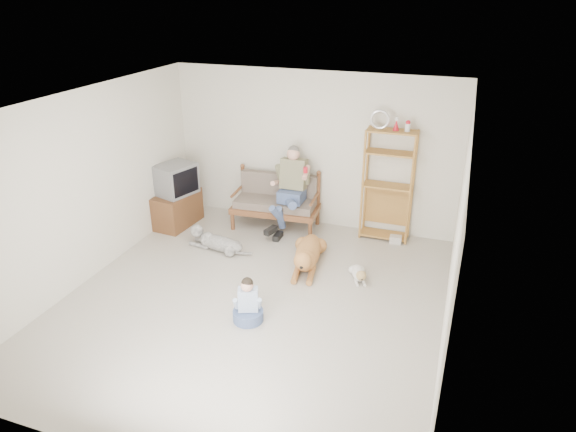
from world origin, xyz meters
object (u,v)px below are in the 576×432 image
at_px(loveseat, 277,200).
at_px(golden_retriever, 307,254).
at_px(etagere, 388,184).
at_px(tv_stand, 177,209).

distance_m(loveseat, golden_retriever, 1.56).
height_order(etagere, golden_retriever, etagere).
distance_m(etagere, golden_retriever, 1.83).
distance_m(etagere, tv_stand, 3.71).
bearing_deg(golden_retriever, etagere, 46.21).
bearing_deg(loveseat, etagere, 0.62).
xyz_separation_m(loveseat, etagere, (1.89, 0.16, 0.48)).
height_order(loveseat, golden_retriever, loveseat).
distance_m(loveseat, etagere, 1.96).
bearing_deg(tv_stand, loveseat, 23.27).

